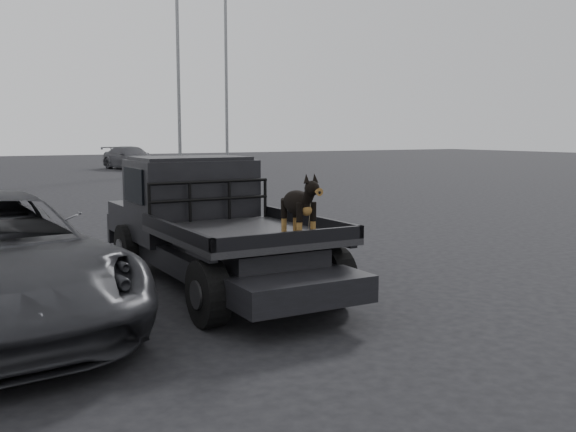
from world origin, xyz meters
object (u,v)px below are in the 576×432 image
flatbed_ute (216,254)px  floodlight_mid (178,37)px  dog (298,208)px  floodlight_far (226,27)px  distant_car_b (131,158)px

flatbed_ute → floodlight_mid: floodlight_mid is taller
dog → floodlight_far: (12.31, 29.59, 7.14)m
flatbed_ute → dog: size_ratio=7.30×
distant_car_b → floodlight_mid: bearing=-83.1°
dog → flatbed_ute: bearing=98.3°
flatbed_ute → floodlight_mid: (8.70, 25.39, 6.78)m
distant_car_b → floodlight_far: floodlight_far is taller
distant_car_b → floodlight_far: 9.64m
dog → floodlight_far: floodlight_far is taller
dog → floodlight_mid: 29.11m
flatbed_ute → dog: bearing=-81.7°
dog → floodlight_far: bearing=67.4°
floodlight_mid → floodlight_far: (3.87, 2.38, 1.18)m
distant_car_b → floodlight_mid: floodlight_mid is taller
flatbed_ute → floodlight_mid: 27.69m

